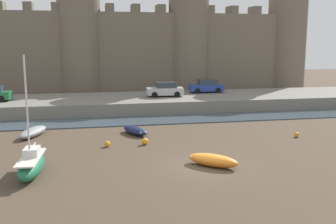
{
  "coord_description": "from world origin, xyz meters",
  "views": [
    {
      "loc": [
        -6.56,
        -21.89,
        7.29
      ],
      "look_at": [
        -1.14,
        4.92,
        2.5
      ],
      "focal_mm": 42.0,
      "sensor_mm": 36.0,
      "label": 1
    }
  ],
  "objects": [
    {
      "name": "mooring_buoy_off_centre",
      "position": [
        9.38,
        5.68,
        0.19
      ],
      "size": [
        0.39,
        0.39,
        0.39
      ],
      "primitive_type": "sphere",
      "color": "orange",
      "rests_on": "ground"
    },
    {
      "name": "rowboat_foreground_left",
      "position": [
        -11.05,
        10.08,
        0.36
      ],
      "size": [
        2.4,
        4.02,
        0.69
      ],
      "color": "gray",
      "rests_on": "ground"
    },
    {
      "name": "car_quay_centre_east",
      "position": [
        1.87,
        21.48,
        2.13
      ],
      "size": [
        4.15,
        1.98,
        1.62
      ],
      "color": "#B2B5B7",
      "rests_on": "quay_road"
    },
    {
      "name": "rowboat_midflat_right",
      "position": [
        -3.01,
        9.11,
        0.34
      ],
      "size": [
        2.32,
        3.32,
        0.65
      ],
      "color": "#141E3D",
      "rests_on": "ground"
    },
    {
      "name": "mooring_buoy_near_shore",
      "position": [
        -2.71,
        5.68,
        0.25
      ],
      "size": [
        0.5,
        0.5,
        0.5
      ],
      "primitive_type": "sphere",
      "color": "orange",
      "rests_on": "ground"
    },
    {
      "name": "water_channel",
      "position": [
        0.0,
        14.55,
        0.05
      ],
      "size": [
        80.0,
        4.5,
        0.1
      ],
      "primitive_type": "cube",
      "color": "#3D4C56",
      "rests_on": "ground"
    },
    {
      "name": "castle",
      "position": [
        -0.0,
        33.26,
        7.16
      ],
      "size": [
        51.86,
        6.36,
        18.95
      ],
      "color": "#706354",
      "rests_on": "ground"
    },
    {
      "name": "mooring_buoy_near_channel",
      "position": [
        -5.43,
        5.6,
        0.22
      ],
      "size": [
        0.43,
        0.43,
        0.43
      ],
      "primitive_type": "sphere",
      "color": "orange",
      "rests_on": "ground"
    },
    {
      "name": "car_quay_west",
      "position": [
        7.54,
        24.03,
        2.13
      ],
      "size": [
        4.15,
        1.98,
        1.62
      ],
      "color": "#263F99",
      "rests_on": "quay_road"
    },
    {
      "name": "rowboat_near_channel_right",
      "position": [
        0.58,
        -0.18,
        0.39
      ],
      "size": [
        3.11,
        2.94,
        0.74
      ],
      "color": "orange",
      "rests_on": "ground"
    },
    {
      "name": "sailboat_foreground_right",
      "position": [
        -9.86,
        0.22,
        0.65
      ],
      "size": [
        1.49,
        4.29,
        6.7
      ],
      "color": "#1E6B47",
      "rests_on": "ground"
    },
    {
      "name": "quay_road",
      "position": [
        0.0,
        21.8,
        0.67
      ],
      "size": [
        57.5,
        10.0,
        1.35
      ],
      "primitive_type": "cube",
      "color": "slate",
      "rests_on": "ground"
    },
    {
      "name": "ground_plane",
      "position": [
        0.0,
        0.0,
        0.0
      ],
      "size": [
        160.0,
        160.0,
        0.0
      ],
      "primitive_type": "plane",
      "color": "#4C3D2D"
    }
  ]
}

